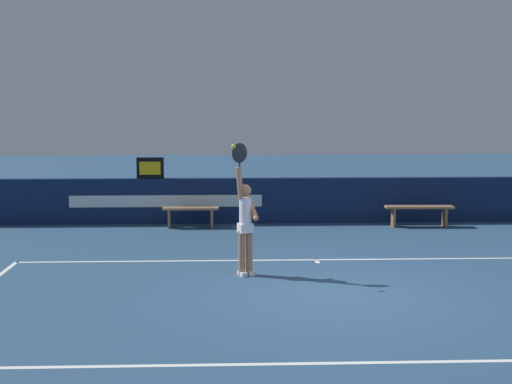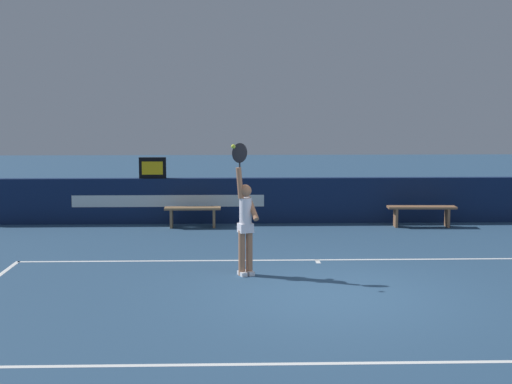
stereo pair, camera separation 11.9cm
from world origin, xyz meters
name	(u,v)px [view 1 (the left image)]	position (x,y,z in m)	size (l,w,h in m)	color
ground_plane	(336,295)	(0.00, 0.00, 0.00)	(60.00, 60.00, 0.00)	navy
court_lines	(338,298)	(0.00, -0.19, 0.00)	(11.43, 5.61, 0.00)	white
back_wall	(295,200)	(-0.01, 6.87, 0.56)	(16.41, 0.24, 1.13)	#102145
speed_display	(150,168)	(-3.58, 6.87, 1.38)	(0.66, 0.13, 0.52)	black
tennis_player	(245,221)	(-1.38, 1.38, 0.95)	(0.48, 0.42, 2.32)	#AA714F
tennis_ball	(233,146)	(-1.59, 1.04, 2.27)	(0.07, 0.07, 0.07)	#C8DD33
courtside_bench_near	(419,211)	(2.94, 6.16, 0.39)	(1.65, 0.42, 0.50)	#8F6343
courtside_bench_far	(191,212)	(-2.58, 6.25, 0.37)	(1.35, 0.38, 0.49)	olive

